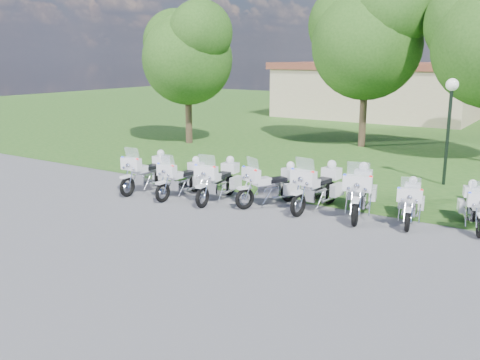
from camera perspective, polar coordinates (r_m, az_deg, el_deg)
The scene contains 14 objects.
ground at distance 14.88m, azimuth 0.02°, elevation -4.82°, with size 100.00×100.00×0.00m, color slate.
grass_lawn at distance 39.87m, azimuth 21.90°, elevation 5.57°, with size 100.00×48.00×0.01m, color #25561B.
motorcycle_0 at distance 18.78m, azimuth -9.87°, elevation 0.92°, with size 0.82×2.42×1.63m.
motorcycle_1 at distance 17.85m, azimuth -6.18°, elevation 0.27°, with size 0.79×2.27×1.53m.
motorcycle_2 at distance 17.24m, azimuth -2.27°, elevation 0.03°, with size 0.92×2.43×1.63m.
motorcycle_3 at distance 16.74m, azimuth 3.37°, elevation -0.43°, with size 1.39×2.22×1.60m.
motorcycle_4 at distance 16.41m, azimuth 8.30°, elevation -0.65°, with size 1.01×2.55×1.72m.
motorcycle_5 at distance 15.97m, azimuth 12.68°, elevation -1.15°, with size 1.28×2.56×1.76m.
motorcycle_6 at distance 15.70m, azimuth 17.74°, elevation -2.20°, with size 0.99×2.13×1.45m.
motorcycle_7 at distance 15.86m, azimuth 23.79°, elevation -2.54°, with size 1.15×2.08×1.45m.
lamp_post at distance 20.40m, azimuth 21.53°, elevation 7.50°, with size 0.44×0.44×3.82m.
tree_0 at distance 28.69m, azimuth -5.67°, elevation 13.58°, with size 5.50×4.69×7.33m.
tree_1 at distance 28.17m, azimuth 13.34°, elevation 14.89°, with size 6.38×5.44×8.50m.
building_west at distance 42.23m, azimuth 14.36°, elevation 9.29°, with size 14.56×8.32×4.10m.
Camera 1 is at (7.76, -11.84, 4.58)m, focal length 40.00 mm.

